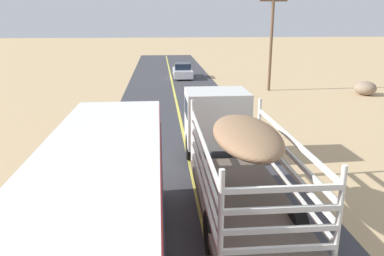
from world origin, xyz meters
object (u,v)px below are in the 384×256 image
Objects in this scene: bus at (100,225)px; power_pole_mid at (271,39)px; car_far at (182,71)px; livestock_truck at (225,133)px; boulder_near_shoulder at (365,88)px.

bus is 25.84m from power_pole_mid.
power_pole_mid is at bearing -48.13° from car_far.
livestock_truck is 6.95m from bus.
livestock_truck is 1.26× the size of power_pole_mid.
bus is 27.16m from boulder_near_shoulder.
bus is at bearing -120.81° from livestock_truck.
power_pole_mid is (6.69, -7.47, 3.44)m from car_far.
bus is 31.29m from car_far.
livestock_truck is at bearing -110.81° from power_pole_mid.
livestock_truck is 19.00m from power_pole_mid.
boulder_near_shoulder is (13.61, 15.03, -1.25)m from livestock_truck.
bus is 5.88× the size of boulder_near_shoulder.
power_pole_mid reaches higher than boulder_near_shoulder.
car_far is at bearing 131.87° from power_pole_mid.
bus is (-3.56, -5.97, -0.04)m from livestock_truck.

